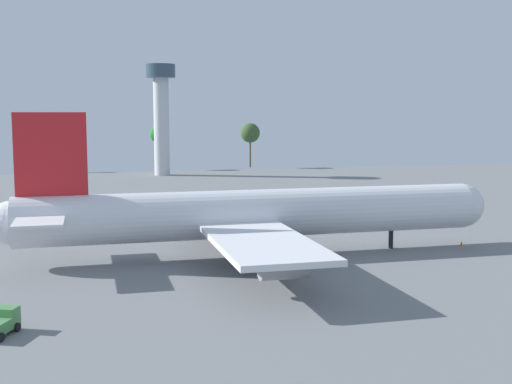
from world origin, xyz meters
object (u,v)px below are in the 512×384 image
(baggage_tug, at_px, (167,219))
(control_tower, at_px, (161,109))
(cargo_airplane, at_px, (254,214))
(safety_cone_nose, at_px, (461,243))

(baggage_tug, distance_m, control_tower, 101.88)
(cargo_airplane, distance_m, safety_cone_nose, 33.12)
(baggage_tug, bearing_deg, cargo_airplane, -72.78)
(safety_cone_nose, relative_size, control_tower, 0.02)
(baggage_tug, bearing_deg, safety_cone_nose, -36.08)
(baggage_tug, height_order, control_tower, control_tower)
(control_tower, bearing_deg, cargo_airplane, -90.50)
(cargo_airplane, bearing_deg, baggage_tug, 107.22)
(cargo_airplane, height_order, control_tower, control_tower)
(cargo_airplane, relative_size, safety_cone_nose, 100.04)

